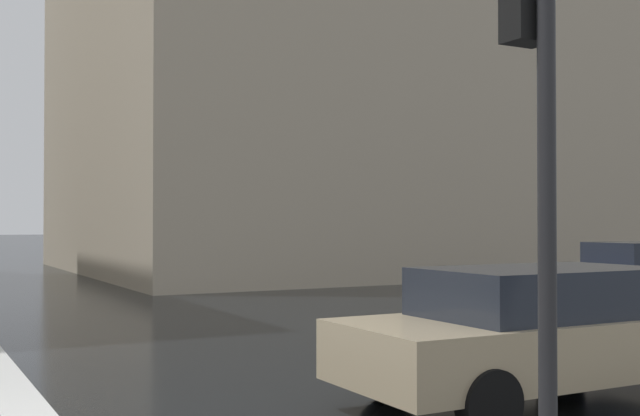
# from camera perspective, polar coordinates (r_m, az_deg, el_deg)

# --- Properties ---
(traffic_signal_post) EXTENTS (0.44, 0.30, 3.78)m
(traffic_signal_post) POSITION_cam_1_polar(r_m,az_deg,el_deg) (5.48, 15.10, 9.30)
(traffic_signal_post) COLOR #232326
(traffic_signal_post) RESTS_ON sidewalk_pavement
(car_champagne) EXTENTS (1.85, 4.10, 1.41)m
(car_champagne) POSITION_cam_1_polar(r_m,az_deg,el_deg) (8.62, 15.11, -8.52)
(car_champagne) COLOR tan
(car_champagne) RESTS_ON ground_plane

